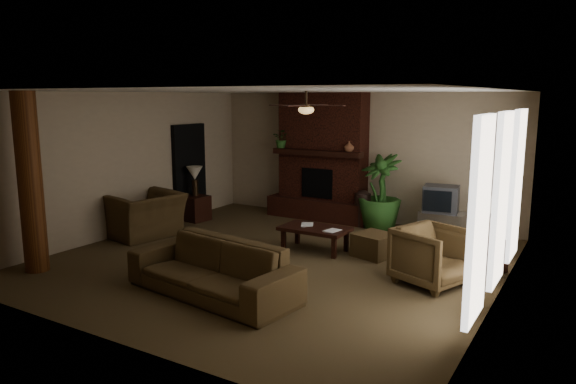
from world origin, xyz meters
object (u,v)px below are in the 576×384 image
Objects in this scene: ottoman at (374,245)px; lamp_left at (195,175)px; floor_plant at (380,208)px; coffee_table at (315,230)px; lamp_right at (488,210)px; tv_stand at (443,225)px; side_table_right at (486,255)px; sofa at (212,260)px; armchair_left at (144,208)px; side_table_left at (196,208)px; log_column at (30,183)px; armchair_right at (433,253)px; floor_vase at (363,206)px.

lamp_left is (-4.45, 0.55, 0.80)m from ottoman.
floor_plant is at bearing 19.33° from lamp_left.
lamp_right reaches higher than coffee_table.
side_table_right is (1.13, -1.77, 0.03)m from tv_stand.
lamp_left is (-3.20, 3.38, 0.50)m from sofa.
armchair_left is at bearing -145.43° from tv_stand.
sofa is 3.58m from armchair_left.
log_column is at bearing -88.31° from side_table_left.
armchair_right is 3.35m from floor_plant.
log_column is 2.33× the size of coffee_table.
log_column is 4.69m from coffee_table.
coffee_table is at bearing -100.66° from floor_plant.
tv_stand is (5.04, 2.94, -0.32)m from armchair_left.
armchair_right is 2.83m from tv_stand.
side_table_left is 0.85× the size of lamp_right.
floor_plant is (-1.32, 0.01, 0.19)m from tv_stand.
side_table_left reaches higher than ottoman.
floor_plant is at bearing 79.34° from coffee_table.
coffee_table is at bearing -90.02° from floor_vase.
tv_stand is 1.31× the size of lamp_left.
armchair_left is at bearing -165.84° from coffee_table.
tv_stand is 1.31× the size of lamp_right.
sofa reaches higher than ottoman.
floor_vase is (0.00, 2.15, 0.06)m from coffee_table.
armchair_right is 1.72× the size of side_table_right.
side_table_right is at bearing 30.18° from log_column.
log_column is 7.37m from tv_stand.
ottoman is 2.00m from tv_stand.
floor_plant is 4.02m from side_table_left.
tv_stand is at bearing 122.09° from lamp_right.
floor_plant is 2.83× the size of side_table_right.
lamp_right is (1.13, -1.81, 0.75)m from tv_stand.
tv_stand is at bearing 70.33° from ottoman.
lamp_left is 1.00× the size of lamp_right.
floor_vase is 3.38m from side_table_right.
armchair_right is 1.45× the size of lamp_left.
armchair_left reaches higher than ottoman.
sofa is 4.62× the size of side_table_right.
armchair_right is 0.61× the size of floor_plant.
lamp_left reaches higher than side_table_right.
log_column reaches higher than lamp_right.
side_table_left and side_table_right have the same top height.
floor_plant reaches higher than side_table_left.
side_table_right is (6.10, 3.55, -1.12)m from log_column.
floor_plant is 2.39× the size of lamp_right.
lamp_right is (6.22, -0.43, 0.73)m from side_table_left.
armchair_left is at bearing -141.64° from floor_plant.
coffee_table is at bearing 93.27° from sofa.
floor_plant is at bearing -176.03° from tv_stand.
side_table_right is (3.05, 2.94, -0.22)m from sofa.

